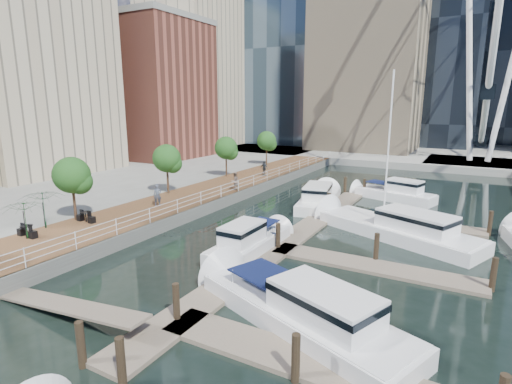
% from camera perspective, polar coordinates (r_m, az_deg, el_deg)
% --- Properties ---
extents(ground, '(520.00, 520.00, 0.00)m').
position_cam_1_polar(ground, '(21.65, -13.95, -13.25)').
color(ground, black).
rests_on(ground, ground).
extents(boardwalk, '(6.00, 60.00, 1.00)m').
position_cam_1_polar(boardwalk, '(37.84, -8.64, -0.99)').
color(boardwalk, brown).
rests_on(boardwalk, ground).
extents(seawall, '(0.25, 60.00, 1.00)m').
position_cam_1_polar(seawall, '(36.13, -4.85, -1.54)').
color(seawall, '#595954').
rests_on(seawall, ground).
extents(land_inland, '(48.00, 90.00, 1.00)m').
position_cam_1_polar(land_inland, '(58.14, -30.28, 2.17)').
color(land_inland, gray).
rests_on(land_inland, ground).
extents(land_far, '(200.00, 114.00, 1.00)m').
position_cam_1_polar(land_far, '(117.17, 22.44, 7.37)').
color(land_far, gray).
rests_on(land_far, ground).
extents(pier, '(14.00, 12.00, 1.00)m').
position_cam_1_polar(pier, '(66.63, 29.12, 3.43)').
color(pier, gray).
rests_on(pier, ground).
extents(railing, '(0.10, 60.00, 1.05)m').
position_cam_1_polar(railing, '(35.94, -5.02, 0.06)').
color(railing, white).
rests_on(railing, boardwalk).
extents(floating_docks, '(16.00, 34.00, 2.60)m').
position_cam_1_polar(floating_docks, '(26.20, 15.00, -7.50)').
color(floating_docks, '#6D6051').
rests_on(floating_docks, ground).
extents(midrise_condos, '(19.00, 67.00, 28.00)m').
position_cam_1_polar(midrise_condos, '(62.53, -20.85, 15.59)').
color(midrise_condos, '#BCAD8E').
rests_on(midrise_condos, ground).
extents(street_trees, '(2.60, 42.60, 4.60)m').
position_cam_1_polar(street_trees, '(37.90, -12.64, 4.70)').
color(street_trees, '#3F2B1C').
rests_on(street_trees, ground).
extents(yacht_foreground, '(11.84, 7.06, 2.15)m').
position_cam_1_polar(yacht_foreground, '(18.15, 6.40, -18.33)').
color(yacht_foreground, silver).
rests_on(yacht_foreground, ground).
extents(pedestrian_near, '(0.77, 0.77, 1.80)m').
position_cam_1_polar(pedestrian_near, '(33.79, -13.91, -0.42)').
color(pedestrian_near, '#434A5A').
rests_on(pedestrian_near, boardwalk).
extents(pedestrian_mid, '(0.96, 1.05, 1.76)m').
position_cam_1_polar(pedestrian_mid, '(38.82, -3.06, 1.57)').
color(pedestrian_mid, '#816859').
rests_on(pedestrian_mid, boardwalk).
extents(pedestrian_far, '(1.09, 0.61, 1.76)m').
position_cam_1_polar(pedestrian_far, '(46.53, 1.20, 3.43)').
color(pedestrian_far, '#30373C').
rests_on(pedestrian_far, boardwalk).
extents(moored_yachts, '(23.29, 39.07, 11.50)m').
position_cam_1_polar(moored_yachts, '(28.94, 19.19, -6.88)').
color(moored_yachts, white).
rests_on(moored_yachts, ground).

